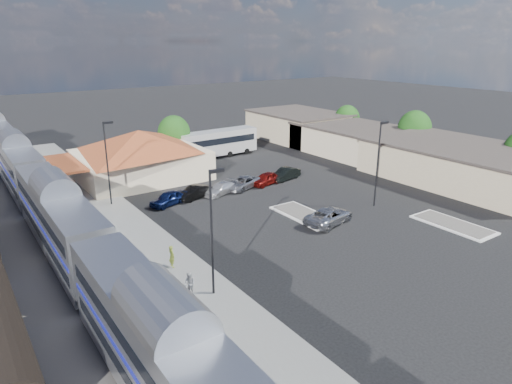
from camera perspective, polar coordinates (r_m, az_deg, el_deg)
ground at (r=42.37m, az=3.69°, el=-4.91°), size 280.00×280.00×0.00m
railbed at (r=41.99m, az=-27.30°, el=-7.18°), size 16.00×100.00×0.12m
platform at (r=41.87m, az=-14.69°, el=-5.66°), size 5.50×92.00×0.18m
passenger_train at (r=40.04m, az=-23.38°, el=-3.44°), size 3.00×104.00×5.55m
station_depot at (r=59.46m, az=-14.34°, el=4.58°), size 18.35×12.24×6.20m
buildings_east at (r=70.31m, az=14.60°, el=5.91°), size 14.40×51.40×4.80m
traffic_island_south at (r=46.13m, az=6.06°, el=-2.85°), size 3.30×7.50×0.21m
traffic_island_north at (r=47.39m, az=23.40°, el=-3.74°), size 3.30×7.50×0.21m
lamp_plat_s at (r=30.08m, az=-5.44°, el=-3.92°), size 1.08×0.25×9.00m
lamp_plat_n at (r=49.63m, az=-18.07°, el=4.20°), size 1.08×0.25×9.00m
lamp_lot at (r=48.79m, az=15.09°, el=4.24°), size 1.08×0.25×9.00m
tree_east_b at (r=73.18m, az=19.20°, el=7.51°), size 4.94×4.94×6.96m
tree_east_c at (r=82.16m, az=11.30°, el=8.93°), size 4.41×4.41×6.21m
tree_depot at (r=67.50m, az=-10.21°, el=7.23°), size 4.71×4.71×6.63m
suv at (r=44.28m, az=9.12°, el=-2.96°), size 6.09×3.81×1.57m
coach_bus at (r=69.11m, az=-4.79°, el=6.27°), size 12.65×3.20×4.03m
person_a at (r=35.77m, az=-10.49°, el=-7.91°), size 0.46×0.66×1.76m
person_b at (r=31.91m, az=-8.29°, el=-11.29°), size 0.89×0.99×1.68m
parked_car_a at (r=49.55m, az=-10.85°, el=-0.77°), size 4.75×2.99×1.51m
parked_car_b at (r=51.09m, az=-7.72°, el=-0.05°), size 4.63×2.69×1.44m
parked_car_c at (r=52.30m, az=-4.46°, el=0.44°), size 4.96×3.23×1.34m
parked_car_d at (r=54.12m, az=-1.70°, el=1.16°), size 5.69×3.99×1.44m
parked_car_e at (r=55.60m, az=1.24°, el=1.67°), size 4.67×2.67×1.50m
parked_car_f at (r=57.69m, az=3.64°, el=2.25°), size 4.78×2.52×1.50m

